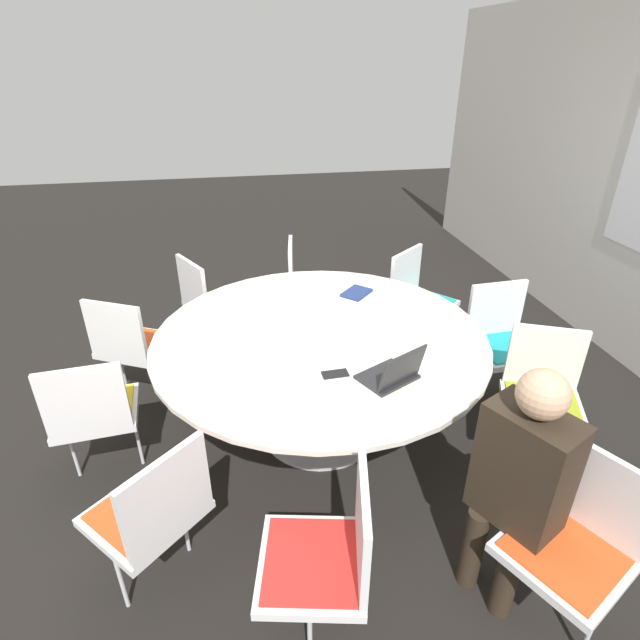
% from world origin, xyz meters
% --- Properties ---
extents(ground_plane, '(16.00, 16.00, 0.00)m').
position_xyz_m(ground_plane, '(0.00, 0.00, 0.00)').
color(ground_plane, black).
extents(conference_table, '(2.00, 2.00, 0.74)m').
position_xyz_m(conference_table, '(0.00, 0.00, 0.62)').
color(conference_table, '#B7B7BC').
rests_on(conference_table, ground_plane).
extents(chair_0, '(0.58, 0.57, 0.85)m').
position_xyz_m(chair_0, '(1.41, 0.79, 0.51)').
color(chair_0, silver).
rests_on(chair_0, ground_plane).
extents(chair_1, '(0.57, 0.57, 0.85)m').
position_xyz_m(chair_1, '(0.49, 1.23, 0.51)').
color(chair_1, silver).
rests_on(chair_1, ground_plane).
extents(chair_2, '(0.44, 0.46, 0.85)m').
position_xyz_m(chair_2, '(-0.14, 1.31, 0.51)').
color(chair_2, silver).
rests_on(chair_2, ground_plane).
extents(chair_3, '(0.60, 0.61, 0.85)m').
position_xyz_m(chair_3, '(-0.89, 0.97, 0.51)').
color(chair_3, silver).
rests_on(chair_3, ground_plane).
extents(chair_4, '(0.50, 0.48, 0.85)m').
position_xyz_m(chair_4, '(-1.31, 0.13, 0.51)').
color(chair_4, silver).
rests_on(chair_4, ground_plane).
extents(chair_5, '(0.59, 0.58, 0.85)m').
position_xyz_m(chair_5, '(-1.12, -0.69, 0.51)').
color(chair_5, silver).
rests_on(chair_5, ground_plane).
extents(chair_6, '(0.57, 0.58, 0.85)m').
position_xyz_m(chair_6, '(-0.54, -1.20, 0.51)').
color(chair_6, silver).
rests_on(chair_6, ground_plane).
extents(chair_7, '(0.46, 0.48, 0.85)m').
position_xyz_m(chair_7, '(0.19, -1.30, 0.51)').
color(chair_7, silver).
rests_on(chair_7, ground_plane).
extents(chair_8, '(0.61, 0.61, 0.85)m').
position_xyz_m(chair_8, '(0.95, -0.91, 0.51)').
color(chair_8, silver).
rests_on(chair_8, ground_plane).
extents(chair_9, '(0.52, 0.50, 0.85)m').
position_xyz_m(chair_9, '(1.30, -0.21, 0.51)').
color(chair_9, silver).
rests_on(chair_9, ground_plane).
extents(person_0, '(0.42, 0.36, 1.20)m').
position_xyz_m(person_0, '(1.24, 0.61, 0.70)').
color(person_0, '#2D2319').
rests_on(person_0, ground_plane).
extents(laptop, '(0.34, 0.36, 0.21)m').
position_xyz_m(laptop, '(0.55, 0.28, 0.79)').
color(laptop, '#232326').
rests_on(laptop, conference_table).
extents(spiral_notebook, '(0.26, 0.25, 0.02)m').
position_xyz_m(spiral_notebook, '(-0.52, 0.36, 0.75)').
color(spiral_notebook, navy).
rests_on(spiral_notebook, conference_table).
extents(coffee_cup, '(0.08, 0.08, 0.08)m').
position_xyz_m(coffee_cup, '(0.24, -0.22, 0.77)').
color(coffee_cup, white).
rests_on(coffee_cup, conference_table).
extents(cell_phone, '(0.08, 0.14, 0.01)m').
position_xyz_m(cell_phone, '(0.43, 0.00, 0.74)').
color(cell_phone, black).
rests_on(cell_phone, conference_table).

